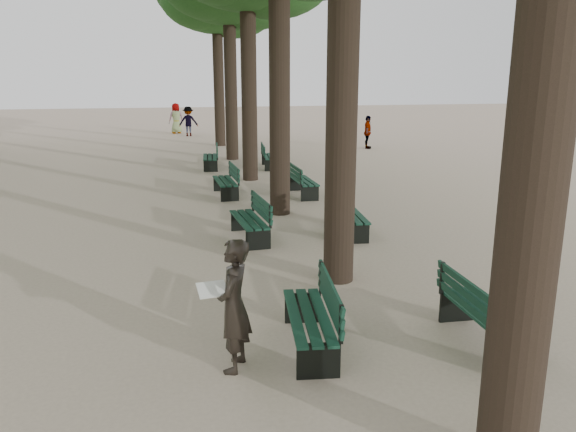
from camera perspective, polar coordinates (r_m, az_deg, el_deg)
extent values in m
plane|color=tan|center=(6.96, 0.57, -15.90)|extent=(120.00, 120.00, 0.00)
cylinder|color=#33261C|center=(4.83, 25.04, 16.06)|extent=(0.52, 0.52, 7.50)
cylinder|color=#33261C|center=(9.33, 5.61, 15.68)|extent=(0.52, 0.52, 7.50)
cylinder|color=#33261C|center=(14.17, -0.87, 15.16)|extent=(0.52, 0.52, 7.50)
cylinder|color=#33261C|center=(19.09, -4.02, 14.84)|extent=(0.52, 0.52, 7.50)
cylinder|color=#33261C|center=(24.05, -5.87, 14.64)|extent=(0.52, 0.52, 7.50)
cylinder|color=#33261C|center=(29.02, -7.09, 14.49)|extent=(0.52, 0.52, 7.50)
cube|color=black|center=(7.49, 2.08, -11.67)|extent=(0.74, 1.85, 0.45)
cube|color=black|center=(7.40, 2.09, -10.10)|extent=(0.76, 1.85, 0.04)
cube|color=black|center=(7.33, 4.30, -8.07)|extent=(0.27, 1.79, 0.40)
cube|color=black|center=(12.24, -3.99, -1.39)|extent=(0.65, 1.83, 0.45)
cube|color=black|center=(12.18, -4.01, -0.37)|extent=(0.67, 1.83, 0.04)
cube|color=black|center=(12.18, -2.75, 0.96)|extent=(0.17, 1.80, 0.40)
cube|color=black|center=(16.78, -6.42, 2.80)|extent=(0.59, 1.82, 0.45)
cube|color=black|center=(16.74, -6.44, 3.55)|extent=(0.61, 1.82, 0.04)
cube|color=black|center=(16.73, -5.51, 4.51)|extent=(0.11, 1.80, 0.40)
cube|color=black|center=(21.89, -7.92, 5.38)|extent=(0.67, 1.84, 0.45)
cube|color=black|center=(21.86, -7.94, 5.96)|extent=(0.69, 1.84, 0.04)
cube|color=black|center=(21.82, -7.23, 6.69)|extent=(0.19, 1.80, 0.40)
cube|color=black|center=(7.98, 19.44, -10.84)|extent=(0.59, 1.82, 0.45)
cube|color=black|center=(7.89, 19.57, -9.35)|extent=(0.61, 1.82, 0.04)
cube|color=black|center=(7.66, 17.90, -7.74)|extent=(0.11, 1.80, 0.40)
cube|color=black|center=(12.74, 6.31, -0.82)|extent=(0.70, 1.84, 0.45)
cube|color=black|center=(12.68, 6.34, 0.17)|extent=(0.72, 1.85, 0.04)
cube|color=black|center=(12.56, 5.12, 1.33)|extent=(0.23, 1.79, 0.40)
cube|color=black|center=(16.74, 1.61, 2.85)|extent=(0.52, 1.80, 0.45)
cube|color=black|center=(16.69, 1.62, 3.61)|extent=(0.54, 1.80, 0.04)
cube|color=black|center=(16.58, 0.68, 4.49)|extent=(0.04, 1.80, 0.40)
cube|color=black|center=(21.85, -1.80, 5.49)|extent=(0.71, 1.84, 0.45)
cube|color=black|center=(21.82, -1.81, 6.08)|extent=(0.72, 1.85, 0.04)
cube|color=black|center=(21.76, -2.55, 6.77)|extent=(0.23, 1.79, 0.40)
imported|color=black|center=(6.78, -5.52, -9.06)|extent=(0.55, 0.73, 1.64)
cube|color=white|center=(6.67, -7.71, -7.39)|extent=(0.37, 0.29, 0.12)
imported|color=#262628|center=(35.83, -11.30, 9.71)|extent=(0.98, 0.63, 1.85)
imported|color=#262628|center=(27.98, 8.09, 8.43)|extent=(0.67, 0.99, 1.60)
imported|color=#262628|center=(34.13, -10.08, 9.45)|extent=(1.14, 0.45, 1.72)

